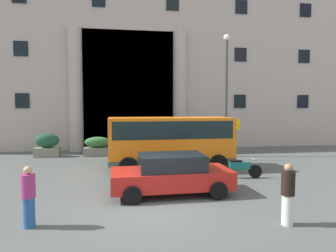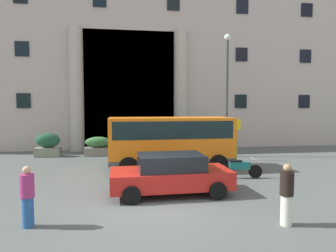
{
  "view_description": "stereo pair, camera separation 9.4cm",
  "coord_description": "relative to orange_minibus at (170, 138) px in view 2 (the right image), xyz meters",
  "views": [
    {
      "loc": [
        -0.88,
        -9.16,
        3.19
      ],
      "look_at": [
        1.09,
        4.27,
        2.31
      ],
      "focal_mm": 31.18,
      "sensor_mm": 36.0,
      "label": 1
    },
    {
      "loc": [
        -0.79,
        -9.17,
        3.19
      ],
      "look_at": [
        1.09,
        4.27,
        2.31
      ],
      "focal_mm": 31.18,
      "sensor_mm": 36.0,
      "label": 2
    }
  ],
  "objects": [
    {
      "name": "motorcycle_near_kerb",
      "position": [
        -1.04,
        -2.15,
        -1.14
      ],
      "size": [
        2.04,
        0.55,
        0.89
      ],
      "rotation": [
        0.0,
        0.0,
        0.07
      ],
      "color": "black",
      "rests_on": "ground_plane"
    },
    {
      "name": "orange_minibus",
      "position": [
        0.0,
        0.0,
        0.0
      ],
      "size": [
        6.24,
        2.82,
        2.67
      ],
      "rotation": [
        0.0,
        0.0,
        0.03
      ],
      "color": "orange",
      "rests_on": "ground_plane"
    },
    {
      "name": "motorcycle_far_end",
      "position": [
        2.76,
        -2.31,
        -1.14
      ],
      "size": [
        2.02,
        0.55,
        0.89
      ],
      "rotation": [
        0.0,
        0.0,
        -0.1
      ],
      "color": "black",
      "rests_on": "ground_plane"
    },
    {
      "name": "lamppost_plaza_centre",
      "position": [
        4.12,
        3.29,
        2.92
      ],
      "size": [
        0.4,
        0.4,
        7.78
      ],
      "color": "#373D38",
      "rests_on": "ground_plane"
    },
    {
      "name": "hedge_planter_far_east",
      "position": [
        -7.26,
        4.93,
        -0.87
      ],
      "size": [
        1.56,
        0.81,
        1.52
      ],
      "color": "gray",
      "rests_on": "ground_plane"
    },
    {
      "name": "hedge_planter_entrance_right",
      "position": [
        2.34,
        4.88,
        -0.83
      ],
      "size": [
        1.62,
        0.87,
        1.6
      ],
      "color": "#66625D",
      "rests_on": "ground_plane"
    },
    {
      "name": "office_building_facade",
      "position": [
        -1.39,
        11.97,
        6.71
      ],
      "size": [
        33.89,
        9.73,
        16.64
      ],
      "color": "#B1A49C",
      "rests_on": "ground_plane"
    },
    {
      "name": "hedge_planter_west",
      "position": [
        -0.79,
        4.82,
        -0.94
      ],
      "size": [
        2.14,
        0.95,
        1.36
      ],
      "color": "gray",
      "rests_on": "ground_plane"
    },
    {
      "name": "pedestrian_man_red_shirt",
      "position": [
        -4.81,
        -6.64,
        -0.78
      ],
      "size": [
        0.36,
        0.36,
        1.64
      ],
      "rotation": [
        0.0,
        0.0,
        2.57
      ],
      "color": "#265391",
      "rests_on": "ground_plane"
    },
    {
      "name": "ground_plane",
      "position": [
        -1.38,
        -5.5,
        -1.66
      ],
      "size": [
        80.0,
        64.0,
        0.12
      ],
      "primitive_type": "cube",
      "color": "#4B514E"
    },
    {
      "name": "bus_stop_sign",
      "position": [
        4.25,
        1.82,
        -0.06
      ],
      "size": [
        0.44,
        0.08,
        2.47
      ],
      "color": "olive",
      "rests_on": "ground_plane"
    },
    {
      "name": "parked_coupe_end",
      "position": [
        -0.62,
        -4.23,
        -0.85
      ],
      "size": [
        4.42,
        2.19,
        1.48
      ],
      "rotation": [
        0.0,
        0.0,
        0.04
      ],
      "color": "red",
      "rests_on": "ground_plane"
    },
    {
      "name": "pedestrian_woman_dark_dress",
      "position": [
        2.06,
        -7.48,
        -0.76
      ],
      "size": [
        0.36,
        0.36,
        1.68
      ],
      "rotation": [
        0.0,
        0.0,
        2.45
      ],
      "color": "beige",
      "rests_on": "ground_plane"
    },
    {
      "name": "hedge_planter_far_west",
      "position": [
        -4.08,
        4.82,
        -1.0
      ],
      "size": [
        1.76,
        0.81,
        1.26
      ],
      "color": "slate",
      "rests_on": "ground_plane"
    }
  ]
}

